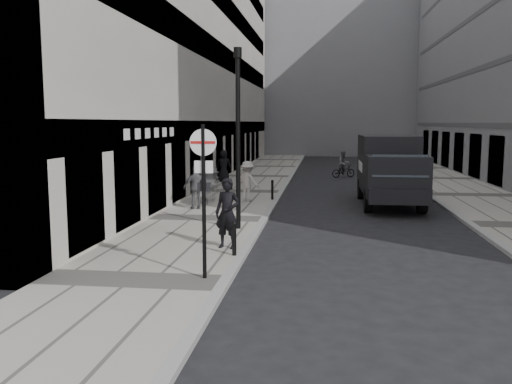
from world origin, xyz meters
TOP-DOWN VIEW (x-y plane):
  - ground at (0.00, 0.00)m, footprint 120.00×120.00m
  - sidewalk at (-2.00, 18.00)m, footprint 4.00×60.00m
  - far_sidewalk at (9.00, 18.00)m, footprint 4.00×60.00m
  - building_left at (-6.00, 24.50)m, footprint 4.00×45.00m
  - building_far at (1.50, 56.00)m, footprint 24.00×16.00m
  - walking_man at (-0.46, 5.85)m, footprint 0.78×0.60m
  - sign_post at (-0.46, 3.00)m, footprint 0.57×0.10m
  - lamppost at (-0.60, 8.56)m, footprint 0.25×0.25m
  - bollard_near at (-0.15, 5.07)m, footprint 0.11×0.11m
  - bollard_far at (-0.15, 15.19)m, footprint 0.11×0.11m
  - panel_van at (4.80, 15.03)m, footprint 2.35×6.20m
  - cyclist at (3.30, 26.53)m, footprint 1.64×1.13m
  - pedestrian_a at (-2.84, 12.23)m, footprint 1.07×0.73m
  - pedestrian_b at (-1.15, 14.53)m, footprint 1.27×1.01m
  - pedestrian_c at (-3.60, 22.13)m, footprint 0.90×0.59m
  - cafe_table_near at (-2.80, 14.30)m, footprint 0.68×1.54m
  - cafe_table_mid at (-2.80, 13.39)m, footprint 0.69×1.55m
  - cafe_table_far at (-3.60, 18.56)m, footprint 0.80×1.80m

SIDE VIEW (x-z plane):
  - ground at x=0.00m, z-range 0.00..0.00m
  - sidewalk at x=-2.00m, z-range 0.00..0.12m
  - far_sidewalk at x=9.00m, z-range 0.00..0.12m
  - bollard_far at x=-0.15m, z-range 0.12..0.92m
  - bollard_near at x=-0.15m, z-range 0.12..0.93m
  - cafe_table_near at x=-2.80m, z-range 0.13..1.01m
  - cafe_table_mid at x=-2.80m, z-range 0.13..1.01m
  - cafe_table_far at x=-3.60m, z-range 0.13..1.15m
  - cyclist at x=3.30m, z-range -0.18..1.49m
  - pedestrian_a at x=-2.84m, z-range 0.12..1.81m
  - pedestrian_b at x=-1.15m, z-range 0.12..1.84m
  - pedestrian_c at x=-3.60m, z-range 0.12..1.93m
  - walking_man at x=-0.46m, z-range 0.12..2.01m
  - panel_van at x=4.80m, z-range 0.18..3.10m
  - sign_post at x=-0.46m, z-range 0.59..3.90m
  - lamppost at x=-0.60m, z-range 0.44..6.06m
  - building_left at x=-6.00m, z-range 0.00..18.00m
  - building_far at x=1.50m, z-range 0.00..22.00m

